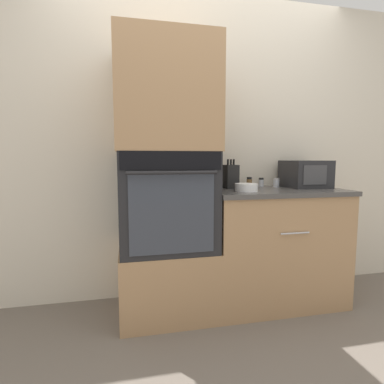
% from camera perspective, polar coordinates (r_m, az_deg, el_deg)
% --- Properties ---
extents(ground_plane, '(12.00, 12.00, 0.00)m').
position_cam_1_polar(ground_plane, '(2.28, 5.89, -24.14)').
color(ground_plane, '#6B6056').
extents(wall_back, '(8.00, 0.05, 2.50)m').
position_cam_1_polar(wall_back, '(2.58, 1.80, 8.41)').
color(wall_back, beige).
rests_on(wall_back, ground_plane).
extents(oven_cabinet_base, '(0.69, 0.60, 0.50)m').
position_cam_1_polar(oven_cabinet_base, '(2.36, -4.79, -16.19)').
color(oven_cabinet_base, '#A87F56').
rests_on(oven_cabinet_base, ground_plane).
extents(wall_oven, '(0.67, 0.64, 0.70)m').
position_cam_1_polar(wall_oven, '(2.20, -4.92, -1.56)').
color(wall_oven, black).
rests_on(wall_oven, oven_cabinet_base).
extents(oven_cabinet_upper, '(0.69, 0.60, 0.77)m').
position_cam_1_polar(oven_cabinet_upper, '(2.23, -5.11, 17.47)').
color(oven_cabinet_upper, '#A87F56').
rests_on(oven_cabinet_upper, wall_oven).
extents(counter_unit, '(1.06, 0.63, 0.92)m').
position_cam_1_polar(counter_unit, '(2.55, 15.22, -9.75)').
color(counter_unit, '#A87F56').
rests_on(counter_unit, ground_plane).
extents(microwave, '(0.33, 0.33, 0.22)m').
position_cam_1_polar(microwave, '(2.69, 20.73, 3.24)').
color(microwave, '#232326').
rests_on(microwave, counter_unit).
extents(knife_block, '(0.10, 0.14, 0.23)m').
position_cam_1_polar(knife_block, '(2.45, 7.37, 2.96)').
color(knife_block, black).
rests_on(knife_block, counter_unit).
extents(bowl, '(0.17, 0.17, 0.06)m').
position_cam_1_polar(bowl, '(2.23, 10.30, 0.86)').
color(bowl, white).
rests_on(bowl, counter_unit).
extents(condiment_jar_near, '(0.05, 0.05, 0.07)m').
position_cam_1_polar(condiment_jar_near, '(2.65, 15.76, 1.72)').
color(condiment_jar_near, silver).
rests_on(condiment_jar_near, counter_unit).
extents(condiment_jar_mid, '(0.05, 0.05, 0.09)m').
position_cam_1_polar(condiment_jar_mid, '(2.59, 10.85, 1.85)').
color(condiment_jar_mid, brown).
rests_on(condiment_jar_mid, counter_unit).
extents(condiment_jar_far, '(0.05, 0.05, 0.07)m').
position_cam_1_polar(condiment_jar_far, '(2.68, 13.03, 1.84)').
color(condiment_jar_far, silver).
rests_on(condiment_jar_far, counter_unit).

